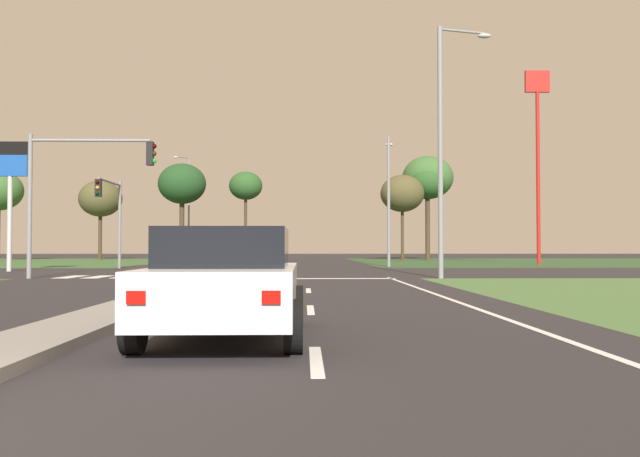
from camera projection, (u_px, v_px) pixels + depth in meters
The scene contains 32 objects.
ground_plane at pixel (236, 272), 33.66m from camera, with size 200.00×200.00×0.00m, color #282628.
grass_verge_far_right at pixel (558, 262), 58.76m from camera, with size 35.00×35.00×0.01m, color #2D4C28.
median_island_near at pixel (149, 301), 14.67m from camera, with size 1.20×22.00×0.14m, color gray.
median_island_far at pixel (265, 261), 58.64m from camera, with size 1.20×36.00×0.14m, color gray.
lane_dash_near at pixel (316, 361), 7.35m from camera, with size 0.14×2.00×0.01m, color silver.
lane_dash_second at pixel (311, 310), 13.34m from camera, with size 0.14×2.00×0.01m, color silver.
lane_dash_third at pixel (308, 290), 19.34m from camera, with size 0.14×2.00×0.01m, color silver.
edge_line_right at pixel (452, 300), 15.84m from camera, with size 0.14×24.00×0.01m, color silver.
stop_bar_near at pixel (315, 279), 26.76m from camera, with size 6.40×0.50×0.01m, color silver.
crosswalk_bar_near at pixel (71, 277), 28.31m from camera, with size 0.70×2.80×0.01m, color silver.
crosswalk_bar_second at pixel (99, 277), 28.34m from camera, with size 0.70×2.80×0.01m, color silver.
crosswalk_bar_third at pixel (126, 277), 28.36m from camera, with size 0.70×2.80×0.01m, color silver.
crosswalk_bar_fourth at pixel (154, 277), 28.39m from camera, with size 0.70×2.80×0.01m, color silver.
crosswalk_bar_fifth at pixel (181, 277), 28.42m from camera, with size 0.70×2.80×0.01m, color silver.
car_silver_near at pixel (244, 256), 35.58m from camera, with size 4.36×2.05×1.59m.
car_white_second at pixel (227, 282), 9.19m from camera, with size 2.08×4.33×1.50m.
car_navy_third at pixel (238, 253), 57.66m from camera, with size 1.98×4.50×1.53m.
car_grey_fourth at pixel (220, 254), 46.43m from camera, with size 2.05×4.61×1.51m.
traffic_signal_far_left at pixel (112, 206), 38.46m from camera, with size 0.32×4.58×5.19m.
traffic_signal_near_left at pixel (76, 178), 27.04m from camera, with size 5.13×0.32×5.80m.
street_lamp_second at pixel (444, 138), 27.12m from camera, with size 2.33×0.74×10.15m.
street_lamp_third at pixel (389, 193), 43.73m from camera, with size 0.68×2.32×8.41m.
street_lamp_fourth at pixel (188, 203), 71.48m from camera, with size 1.54×1.70×10.84m.
pedestrian_at_median at pixel (253, 249), 47.42m from camera, with size 0.34×0.34×1.65m.
fastfood_pole_sign at pixel (537, 126), 49.80m from camera, with size 1.80×0.40×14.32m.
fuel_price_totem at pixel (10, 176), 35.01m from camera, with size 1.80×0.24×6.74m.
treeline_second at pixel (100, 199), 68.98m from camera, with size 4.36×4.36×8.09m.
treeline_third at pixel (182, 184), 65.15m from camera, with size 4.60×4.60×9.36m.
treeline_fourth at pixel (246, 186), 68.23m from camera, with size 3.37×3.37×8.93m.
treeline_fifth at pixel (402, 194), 66.04m from camera, with size 4.28×4.28×8.36m.
treeline_sixth at pixel (428, 178), 69.04m from camera, with size 5.21×5.21×10.61m.
treeline_seventh at pixel (427, 184), 67.97m from camera, with size 3.83×3.83×9.42m.
Camera 1 is at (3.36, -3.80, 1.24)m, focal length 37.89 mm.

